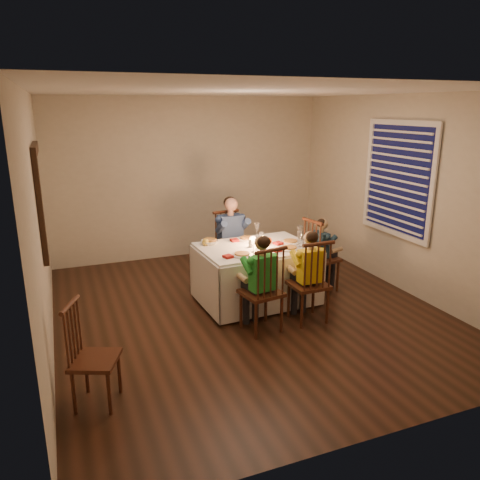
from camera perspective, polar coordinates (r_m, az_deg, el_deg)
name	(u,v)px	position (r m, az deg, el deg)	size (l,w,h in m)	color
ground	(248,310)	(5.87, 0.94, -8.59)	(5.00, 5.00, 0.00)	black
wall_left	(39,225)	(5.06, -23.27, 1.64)	(0.02, 5.00, 2.60)	beige
wall_right	(404,195)	(6.64, 19.32, 5.21)	(0.02, 5.00, 2.60)	beige
wall_back	(190,178)	(7.79, -6.14, 7.50)	(4.50, 0.02, 2.60)	beige
ceiling	(249,91)	(5.34, 1.07, 17.71)	(5.00, 5.00, 0.00)	white
dining_table	(256,262)	(5.95, 1.94, -2.75)	(1.48, 1.10, 0.71)	white
chair_adult	(231,281)	(6.82, -1.04, -4.96)	(0.42, 0.40, 1.01)	black
chair_near_left	(261,330)	(5.41, 2.56, -10.85)	(0.42, 0.40, 1.01)	black
chair_near_right	(307,320)	(5.68, 8.16, -9.63)	(0.42, 0.40, 1.01)	black
chair_end	(320,289)	(6.60, 9.70, -5.94)	(0.42, 0.40, 1.01)	black
chair_extra	(99,403)	(4.40, -16.79, -18.45)	(0.38, 0.36, 0.93)	black
adult	(231,281)	(6.82, -1.04, -4.96)	(0.45, 0.41, 1.23)	#314B7B
child_green	(261,330)	(5.41, 2.56, -10.85)	(0.38, 0.35, 1.11)	green
child_yellow	(307,320)	(5.68, 8.16, -9.63)	(0.37, 0.34, 1.10)	yellow
child_teal	(320,289)	(6.60, 9.70, -5.94)	(0.32, 0.29, 1.01)	#1A3142
setting_adult	(247,239)	(6.17, 0.86, 0.13)	(0.26, 0.26, 0.02)	silver
setting_green	(242,255)	(5.51, 0.26, -1.83)	(0.26, 0.26, 0.02)	silver
setting_yellow	(289,249)	(5.78, 6.05, -1.05)	(0.26, 0.26, 0.02)	silver
setting_teal	(290,242)	(6.07, 6.17, -0.24)	(0.26, 0.26, 0.02)	silver
candle_left	(251,243)	(5.84, 1.32, -0.40)	(0.06, 0.06, 0.10)	silver
candle_right	(263,242)	(5.91, 2.83, -0.20)	(0.06, 0.06, 0.10)	silver
squash	(206,242)	(5.92, -4.21, -0.26)	(0.09, 0.09, 0.09)	gold
orange_fruit	(269,240)	(6.00, 3.55, -0.05)	(0.08, 0.08, 0.08)	#F25214
serving_bowl	(210,242)	(5.98, -3.70, -0.27)	(0.21, 0.21, 0.05)	silver
wall_mirror	(41,200)	(5.31, -23.10, 4.51)	(0.06, 0.95, 1.15)	black
window_blinds	(397,179)	(6.65, 18.63, 7.04)	(0.07, 1.34, 1.54)	#0C0E33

